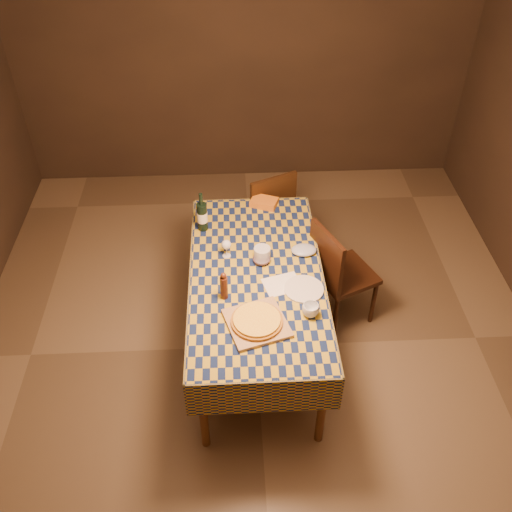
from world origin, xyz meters
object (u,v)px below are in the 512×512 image
bowl (262,260)px  chair_right (337,271)px  pizza (257,320)px  white_plate (304,289)px  cutting_board (257,323)px  dining_table (256,283)px  wine_bottle (202,216)px  chair_far (267,210)px

bowl → chair_right: size_ratio=0.14×
pizza → white_plate: pizza is taller
cutting_board → bowl: bearing=83.8°
dining_table → wine_bottle: size_ratio=5.71×
wine_bottle → dining_table: bearing=-54.7°
dining_table → chair_far: bearing=82.4°
white_plate → bowl: bearing=132.2°
wine_bottle → white_plate: (0.70, -0.71, -0.11)m
bowl → chair_far: size_ratio=0.14×
wine_bottle → chair_far: (0.53, 0.54, -0.37)m
white_plate → pizza: bearing=-138.4°
white_plate → chair_right: bearing=54.5°
dining_table → chair_right: (0.63, 0.28, -0.17)m
pizza → bowl: size_ratio=3.17×
chair_right → white_plate: bearing=-125.5°
pizza → wine_bottle: (-0.36, 1.01, 0.08)m
bowl → chair_far: chair_far is taller
white_plate → chair_far: 1.29m
dining_table → chair_far: chair_far is taller
cutting_board → chair_far: 1.58m
dining_table → cutting_board: bearing=-92.5°
wine_bottle → chair_far: bearing=45.8°
chair_right → cutting_board: bearing=-131.3°
pizza → wine_bottle: 1.07m
wine_bottle → chair_right: wine_bottle is taller
cutting_board → wine_bottle: (-0.36, 1.01, 0.11)m
pizza → bowl: 0.60m
cutting_board → pizza: size_ratio=0.90×
pizza → chair_far: bearing=83.9°
wine_bottle → white_plate: 1.00m
chair_far → wine_bottle: bearing=-134.2°
pizza → chair_right: size_ratio=0.44×
chair_far → chair_right: (0.49, -0.81, 0.00)m
dining_table → wine_bottle: bearing=125.3°
dining_table → wine_bottle: (-0.38, 0.54, 0.20)m
cutting_board → chair_right: bearing=48.7°
pizza → chair_right: (0.65, 0.74, -0.29)m
cutting_board → pizza: pizza is taller
dining_table → pizza: size_ratio=4.55×
chair_right → chair_far: bearing=121.3°
cutting_board → chair_right: (0.65, 0.74, -0.26)m
white_plate → cutting_board: bearing=-138.4°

